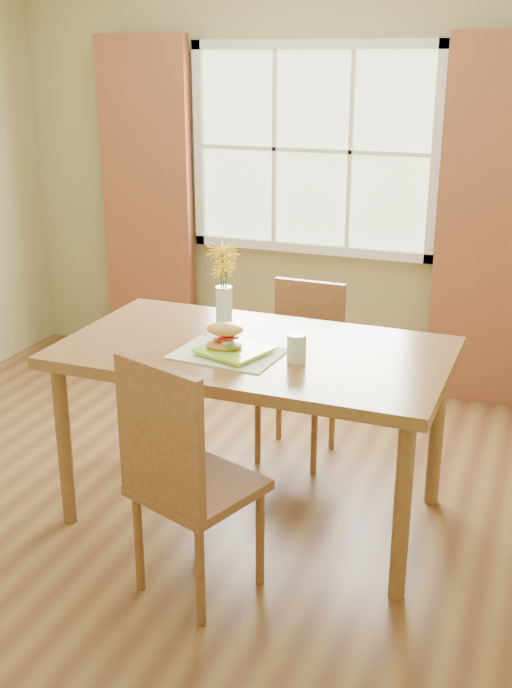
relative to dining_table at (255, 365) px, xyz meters
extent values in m
cube|color=brown|center=(-0.31, -0.03, -0.76)|extent=(4.20, 3.80, 0.02)
cube|color=tan|center=(-0.31, 1.88, 0.60)|extent=(4.20, 0.02, 2.70)
cube|color=beige|center=(-0.31, 1.85, 0.75)|extent=(1.50, 0.02, 1.20)
cube|color=white|center=(-0.31, 1.82, 1.38)|extent=(1.62, 0.04, 0.06)
cube|color=white|center=(-0.31, 1.82, 0.12)|extent=(1.62, 0.04, 0.06)
cube|color=white|center=(-1.09, 1.82, 0.75)|extent=(0.06, 0.04, 1.32)
cube|color=white|center=(0.47, 1.82, 0.75)|extent=(0.06, 0.04, 1.32)
cube|color=white|center=(-0.31, 1.82, 0.75)|extent=(1.50, 0.03, 0.02)
cube|color=maroon|center=(-1.46, 1.75, 0.35)|extent=(0.65, 0.08, 2.20)
cube|color=maroon|center=(0.84, 1.75, 0.35)|extent=(0.65, 0.08, 2.20)
cube|color=brown|center=(0.00, 0.00, 0.06)|extent=(1.73, 0.98, 0.05)
cylinder|color=brown|center=(-0.78, -0.39, -0.36)|extent=(0.07, 0.07, 0.78)
cylinder|color=brown|center=(0.77, -0.41, -0.36)|extent=(0.07, 0.07, 0.78)
cylinder|color=brown|center=(-0.77, 0.41, -0.36)|extent=(0.07, 0.07, 0.78)
cylinder|color=brown|center=(0.78, 0.39, -0.36)|extent=(0.07, 0.07, 0.78)
cube|color=brown|center=(0.00, -0.62, -0.29)|extent=(0.55, 0.55, 0.04)
cube|color=brown|center=(-0.07, -0.80, 0.00)|extent=(0.42, 0.18, 0.55)
cylinder|color=brown|center=(-0.22, -0.72, -0.53)|extent=(0.04, 0.04, 0.44)
cylinder|color=brown|center=(0.10, -0.84, -0.53)|extent=(0.04, 0.04, 0.44)
cylinder|color=brown|center=(-0.10, -0.40, -0.53)|extent=(0.04, 0.04, 0.44)
cylinder|color=brown|center=(0.22, -0.52, -0.53)|extent=(0.04, 0.04, 0.44)
cube|color=brown|center=(0.00, 0.62, -0.33)|extent=(0.40, 0.40, 0.04)
cube|color=brown|center=(0.00, 0.80, -0.07)|extent=(0.39, 0.04, 0.50)
cylinder|color=brown|center=(-0.16, 0.47, -0.55)|extent=(0.03, 0.03, 0.40)
cylinder|color=brown|center=(0.15, 0.46, -0.55)|extent=(0.03, 0.03, 0.40)
cylinder|color=brown|center=(-0.15, 0.78, -0.55)|extent=(0.03, 0.03, 0.40)
cylinder|color=brown|center=(0.16, 0.77, -0.55)|extent=(0.03, 0.03, 0.40)
cube|color=beige|center=(-0.08, -0.13, 0.09)|extent=(0.47, 0.36, 0.01)
cube|color=#9BD334|center=(-0.05, -0.12, 0.10)|extent=(0.34, 0.34, 0.01)
ellipsoid|color=#E9954F|center=(-0.09, -0.13, 0.13)|extent=(0.19, 0.15, 0.04)
ellipsoid|color=#4C8C2D|center=(-0.05, -0.15, 0.14)|extent=(0.09, 0.06, 0.01)
cylinder|color=red|center=(-0.10, -0.13, 0.16)|extent=(0.09, 0.09, 0.01)
cylinder|color=red|center=(-0.07, -0.12, 0.17)|extent=(0.08, 0.08, 0.01)
ellipsoid|color=#E9954F|center=(-0.09, -0.13, 0.20)|extent=(0.19, 0.15, 0.06)
cylinder|color=silver|center=(0.23, -0.11, 0.15)|extent=(0.08, 0.08, 0.12)
cylinder|color=silver|center=(0.23, -0.11, 0.14)|extent=(0.07, 0.07, 0.10)
cylinder|color=silver|center=(-0.24, 0.22, 0.19)|extent=(0.08, 0.08, 0.20)
cylinder|color=silver|center=(-0.24, 0.22, 0.14)|extent=(0.07, 0.07, 0.10)
cylinder|color=#3D7028|center=(-0.24, 0.22, 0.27)|extent=(0.01, 0.01, 0.37)
cylinder|color=#3D7028|center=(-0.23, 0.21, 0.24)|extent=(0.01, 0.01, 0.31)
cylinder|color=#3D7028|center=(-0.25, 0.23, 0.22)|extent=(0.01, 0.01, 0.26)
cylinder|color=#3D7028|center=(-0.23, 0.22, 0.26)|extent=(0.01, 0.01, 0.34)
camera|label=1|loc=(1.21, -3.15, 1.31)|focal=42.00mm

